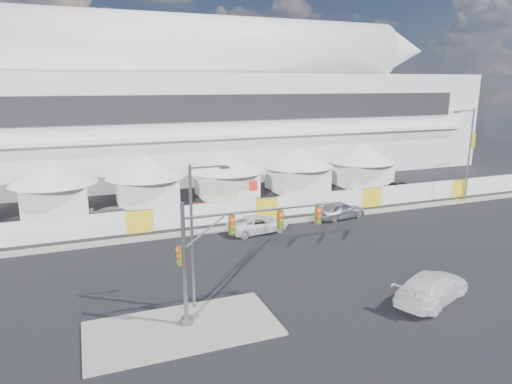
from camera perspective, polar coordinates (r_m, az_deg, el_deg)
name	(u,v)px	position (r m, az deg, el deg)	size (l,w,h in m)	color
ground	(266,289)	(29.59, 1.23, -11.99)	(160.00, 160.00, 0.00)	black
median_island	(183,328)	(25.45, -9.17, -16.49)	(10.00, 5.00, 0.15)	gray
far_curb	(398,209)	(49.57, 17.33, -1.98)	(80.00, 1.20, 0.12)	gray
stadium	(214,106)	(68.94, -5.30, 10.65)	(80.00, 24.80, 21.98)	silver
tent_row	(187,173)	(50.77, -8.60, 2.42)	(53.40, 8.40, 5.40)	white
hoarding_fence	(266,208)	(44.01, 1.27, -2.01)	(70.00, 0.25, 2.00)	white
scaffold_tower	(438,125)	(83.02, 21.77, 7.83)	(4.40, 4.40, 12.00)	#595B60
sedan_silver	(340,210)	(44.61, 10.43, -2.21)	(5.03, 2.02, 1.71)	#ADACB1
pickup_curb	(258,224)	(39.88, 0.28, -4.01)	(5.41, 2.49, 1.50)	white
pickup_near	(432,287)	(29.68, 21.14, -11.00)	(6.05, 2.46, 1.76)	silver
lot_car_b	(400,187)	(57.03, 17.60, 0.64)	(4.19, 1.69, 1.43)	black
lot_car_c	(117,215)	(44.74, -17.00, -2.74)	(4.83, 1.96, 1.40)	#A5A5A9
traffic_mast	(220,253)	(24.51, -4.46, -7.63)	(8.77, 0.65, 6.73)	slate
streetlight_median	(196,228)	(25.52, -7.56, -4.43)	(2.30, 0.23, 8.32)	gray
streetlight_curb	(468,149)	(54.26, 24.99, 4.94)	(3.00, 0.68, 10.14)	slate
boom_lift	(216,205)	(45.72, -5.07, -1.63)	(6.60, 2.23, 3.26)	red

